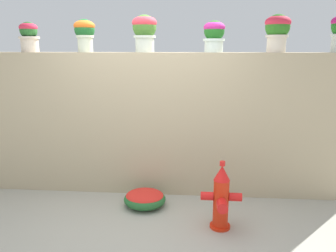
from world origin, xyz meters
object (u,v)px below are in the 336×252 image
flower_bush_left (145,198)px  potted_plant_3 (145,30)px  potted_plant_2 (85,32)px  fire_hydrant (221,199)px  potted_plant_4 (214,34)px  potted_plant_1 (29,35)px  potted_plant_5 (277,29)px

flower_bush_left → potted_plant_3: bearing=95.2°
potted_plant_2 → fire_hydrant: 2.73m
potted_plant_2 → potted_plant_4: (1.69, 0.05, -0.03)m
potted_plant_1 → potted_plant_4: 2.48m
potted_plant_4 → fire_hydrant: (0.08, -1.01, -1.82)m
potted_plant_1 → potted_plant_2: (0.78, -0.04, 0.04)m
potted_plant_1 → potted_plant_4: (2.48, 0.02, 0.01)m
potted_plant_2 → potted_plant_1: bearing=177.1°
potted_plant_4 → potted_plant_5: potted_plant_5 is taller
potted_plant_2 → flower_bush_left: (0.84, -0.50, -2.10)m
potted_plant_1 → potted_plant_5: potted_plant_5 is taller
potted_plant_3 → flower_bush_left: bearing=-84.8°
potted_plant_3 → flower_bush_left: size_ratio=0.88×
flower_bush_left → potted_plant_4: bearing=33.1°
flower_bush_left → potted_plant_5: bearing=17.9°
potted_plant_2 → potted_plant_5: potted_plant_5 is taller
potted_plant_1 → potted_plant_3: size_ratio=0.83×
potted_plant_2 → potted_plant_4: potted_plant_2 is taller
potted_plant_4 → flower_bush_left: (-0.86, -0.56, -2.07)m
potted_plant_5 → potted_plant_3: bearing=178.7°
potted_plant_3 → potted_plant_5: potted_plant_3 is taller
potted_plant_3 → fire_hydrant: potted_plant_3 is taller
potted_plant_3 → potted_plant_5: bearing=-1.3°
potted_plant_5 → fire_hydrant: bearing=-125.9°
potted_plant_3 → potted_plant_4: 0.91m
potted_plant_1 → potted_plant_4: size_ratio=0.99×
potted_plant_4 → potted_plant_2: bearing=-178.1°
potted_plant_2 → potted_plant_3: (0.79, 0.06, 0.03)m
potted_plant_5 → flower_bush_left: (-1.64, -0.53, -2.12)m
potted_plant_4 → potted_plant_5: bearing=-2.0°
potted_plant_3 → potted_plant_4: size_ratio=1.20×
potted_plant_1 → potted_plant_3: potted_plant_3 is taller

